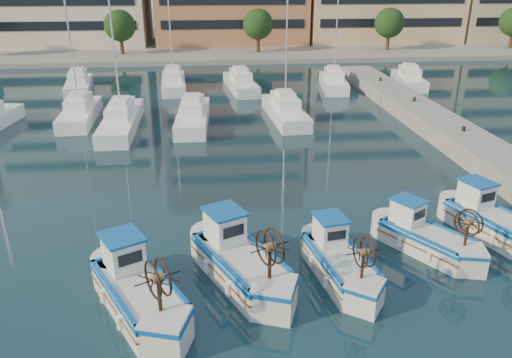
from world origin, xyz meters
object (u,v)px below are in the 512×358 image
fishing_boat_c (339,260)px  fishing_boat_e (492,219)px  fishing_boat_a (137,288)px  fishing_boat_b (239,259)px  fishing_boat_d (425,236)px

fishing_boat_c → fishing_boat_e: size_ratio=0.93×
fishing_boat_a → fishing_boat_b: bearing=-5.5°
fishing_boat_b → fishing_boat_c: (3.70, -0.20, -0.12)m
fishing_boat_a → fishing_boat_c: fishing_boat_a is taller
fishing_boat_a → fishing_boat_e: fishing_boat_a is taller
fishing_boat_d → fishing_boat_e: size_ratio=0.90×
fishing_boat_b → fishing_boat_c: size_ratio=1.18×
fishing_boat_a → fishing_boat_d: (11.16, 2.71, -0.12)m
fishing_boat_d → fishing_boat_a: bearing=161.4°
fishing_boat_b → fishing_boat_c: fishing_boat_b is taller
fishing_boat_a → fishing_boat_c: size_ratio=1.15×
fishing_boat_b → fishing_boat_c: 3.71m
fishing_boat_b → fishing_boat_d: (7.63, 1.27, -0.14)m
fishing_boat_a → fishing_boat_c: 7.33m
fishing_boat_b → fishing_boat_e: 11.26m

